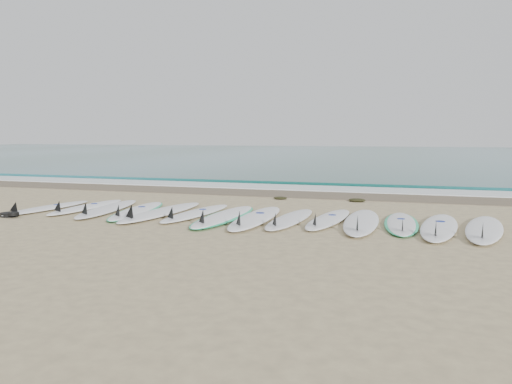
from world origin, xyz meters
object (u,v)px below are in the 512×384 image
(leash_coil, at_px, (10,214))
(surfboard_0, at_px, (46,208))
(surfboard_13, at_px, (484,229))
(surfboard_7, at_px, (255,218))

(leash_coil, bearing_deg, surfboard_0, 87.12)
(surfboard_0, relative_size, leash_coil, 5.18)
(surfboard_13, bearing_deg, leash_coil, -164.09)
(surfboard_0, bearing_deg, leash_coil, -87.20)
(surfboard_7, xyz_separation_m, surfboard_13, (3.89, 0.08, -0.00))
(surfboard_7, height_order, surfboard_13, surfboard_7)
(surfboard_0, relative_size, surfboard_13, 0.85)
(surfboard_13, relative_size, leash_coil, 6.09)
(surfboard_13, distance_m, leash_coil, 8.62)
(surfboard_7, distance_m, surfboard_13, 3.89)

